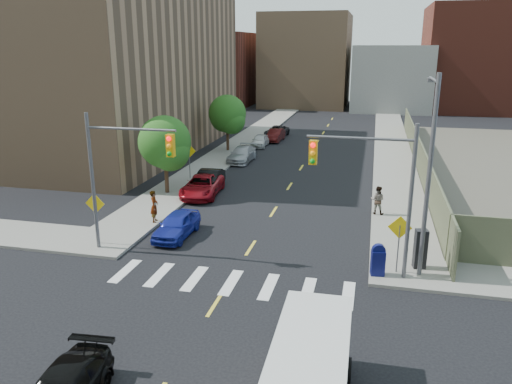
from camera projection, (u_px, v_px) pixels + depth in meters
The scene contains 29 objects.
ground at pixel (198, 331), 18.26m from camera, with size 160.00×160.00×0.00m, color black.
sidewalk_nw at pixel (255, 133), 58.67m from camera, with size 3.50×73.00×0.15m, color gray.
sidewalk_ne at pixel (391, 139), 55.25m from camera, with size 3.50×73.00×0.15m, color gray.
fence_north at pixel (418, 154), 41.91m from camera, with size 0.12×44.00×2.50m, color #565C40.
building_nw at pixel (87, 67), 48.84m from camera, with size 22.00×30.00×16.00m, color #8C6B4C.
bg_bldg_west at pixel (214, 69), 86.73m from camera, with size 14.00×18.00×12.00m, color #592319.
bg_bldg_midwest at pixel (307, 60), 84.64m from camera, with size 14.00×16.00×15.00m, color #8C6B4C.
bg_bldg_center at pixel (391, 77), 80.39m from camera, with size 12.00×16.00×10.00m, color gray.
bg_bldg_east at pixel (484, 58), 78.31m from camera, with size 18.00×18.00×16.00m, color #592319.
signal_nw at pixel (119, 165), 23.89m from camera, with size 4.59×0.30×7.00m.
signal_ne at pixel (375, 180), 21.25m from camera, with size 4.59×0.30×7.00m.
streetlight_ne at pixel (429, 162), 21.40m from camera, with size 0.25×3.70×9.00m.
warn_sign_nw at pixel (96, 209), 25.48m from camera, with size 1.06×0.06×2.83m.
warn_sign_ne at pixel (399, 234), 22.16m from camera, with size 1.06×0.06×2.83m.
warn_sign_midwest at pixel (189, 155), 38.08m from camera, with size 1.06×0.06×2.83m.
tree_west_near at pixel (165, 145), 34.01m from camera, with size 3.66×3.64×5.52m.
tree_west_far at pixel (227, 116), 48.01m from camera, with size 3.66×3.64×5.52m.
parked_car_blue at pixel (177, 225), 27.07m from camera, with size 1.60×3.97×1.35m, color #1C279A.
parked_car_black at pixel (209, 181), 35.75m from camera, with size 1.51×4.34×1.43m, color black.
parked_car_red at pixel (202, 186), 34.46m from camera, with size 2.30×4.99×1.39m, color maroon.
parked_car_silver at pixel (242, 154), 44.49m from camera, with size 1.88×4.63×1.34m, color #9A9CA1.
parked_car_white at pixel (260, 140), 51.21m from camera, with size 1.47×3.65×1.24m, color silver.
parked_car_maroon at pixel (275, 135), 54.03m from camera, with size 1.39×3.99×1.31m, color #3A0B0B.
parked_car_grey at pixel (277, 132), 56.56m from camera, with size 2.04×4.42×1.23m, color black.
cargo_van at pixel (311, 371), 13.97m from camera, with size 2.30×5.35×2.43m.
mailbox at pixel (378, 260), 22.21m from camera, with size 0.67×0.55×1.46m.
payphone at pixel (420, 249), 22.87m from camera, with size 0.55×0.45×1.85m, color black.
pedestrian_west at pixel (154, 206), 28.87m from camera, with size 0.68×0.45×1.87m, color gray.
pedestrian_east at pixel (378, 200), 30.23m from camera, with size 0.85×0.66×1.74m, color gray.
Camera 1 is at (5.77, -15.14, 10.07)m, focal length 35.00 mm.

